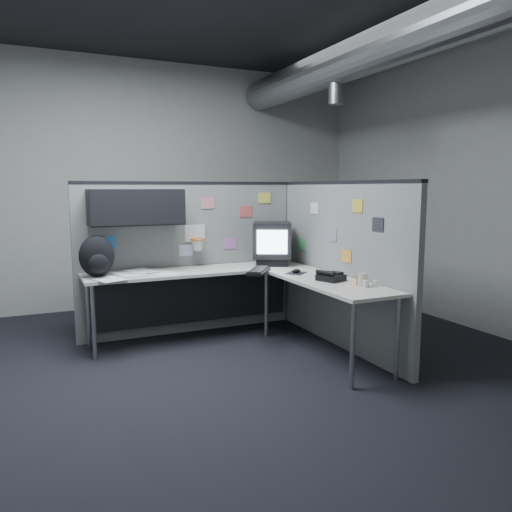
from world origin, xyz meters
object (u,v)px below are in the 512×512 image
monitor (272,243)px  desk (232,284)px  phone (331,277)px  keyboard (258,271)px  backpack (97,257)px

monitor → desk: bearing=-172.8°
phone → keyboard: bearing=111.5°
desk → monitor: bearing=25.7°
monitor → phone: size_ratio=2.05×
keyboard → phone: bearing=-66.6°
desk → phone: phone is taller
monitor → backpack: (-1.84, -0.03, -0.04)m
monitor → phone: 1.11m
phone → backpack: backpack is taller
phone → backpack: 2.17m
desk → monitor: monitor is taller
phone → backpack: (-1.89, 1.06, 0.16)m
phone → backpack: size_ratio=0.66×
desk → backpack: (-1.25, 0.25, 0.31)m
desk → monitor: 0.75m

